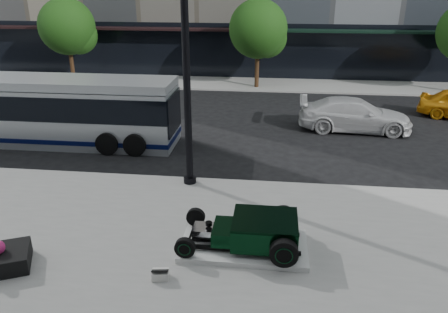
# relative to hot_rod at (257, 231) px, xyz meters

# --- Properties ---
(ground) EXTENTS (120.00, 120.00, 0.00)m
(ground) POSITION_rel_hot_rod_xyz_m (-1.92, 6.34, -0.70)
(ground) COLOR black
(ground) RESTS_ON ground
(sidewalk_far) EXTENTS (70.00, 4.00, 0.12)m
(sidewalk_far) POSITION_rel_hot_rod_xyz_m (-1.92, 20.34, -0.64)
(sidewalk_far) COLOR gray
(sidewalk_far) RESTS_ON ground
(street_trees) EXTENTS (29.80, 3.80, 5.70)m
(street_trees) POSITION_rel_hot_rod_xyz_m (-0.77, 19.42, 3.07)
(street_trees) COLOR black
(street_trees) RESTS_ON sidewalk_far
(display_plinth) EXTENTS (3.40, 1.80, 0.15)m
(display_plinth) POSITION_rel_hot_rod_xyz_m (-0.33, 0.00, -0.50)
(display_plinth) COLOR silver
(display_plinth) RESTS_ON sidewalk_near
(hot_rod) EXTENTS (3.22, 2.00, 0.81)m
(hot_rod) POSITION_rel_hot_rod_xyz_m (0.00, 0.00, 0.00)
(hot_rod) COLOR black
(hot_rod) RESTS_ON display_plinth
(info_plaque) EXTENTS (0.44, 0.35, 0.31)m
(info_plaque) POSITION_rel_hot_rod_xyz_m (-2.25, -1.53, -0.45)
(info_plaque) COLOR silver
(info_plaque) RESTS_ON sidewalk_near
(lamppost) EXTENTS (0.45, 0.45, 8.17)m
(lamppost) POSITION_rel_hot_rod_xyz_m (-2.56, 3.91, 3.20)
(lamppost) COLOR black
(lamppost) RESTS_ON sidewalk_near
(transit_bus) EXTENTS (12.12, 2.88, 2.92)m
(transit_bus) POSITION_rel_hot_rod_xyz_m (-9.97, 7.77, 0.79)
(transit_bus) COLOR #B2B7BC
(transit_bus) RESTS_ON ground
(white_sedan) EXTENTS (5.47, 2.44, 1.56)m
(white_sedan) POSITION_rel_hot_rod_xyz_m (4.25, 11.01, 0.08)
(white_sedan) COLOR silver
(white_sedan) RESTS_ON ground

